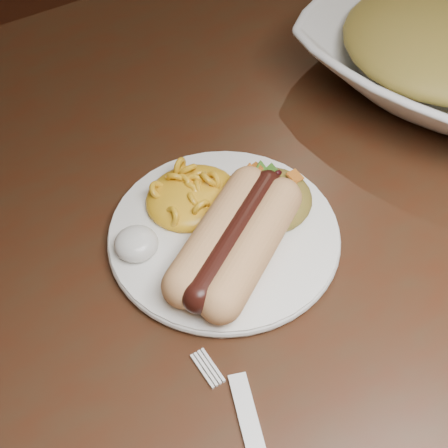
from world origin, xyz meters
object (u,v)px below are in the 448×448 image
table (261,251)px  serving_bowl (441,54)px  fork (252,433)px  plate (224,234)px

table → serving_bowl: size_ratio=5.16×
table → fork: size_ratio=11.29×
plate → serving_bowl: bearing=11.3°
serving_bowl → plate: bearing=-168.7°
table → plate: bearing=-160.4°
plate → serving_bowl: (0.35, 0.07, 0.03)m
table → plate: plate is taller
plate → serving_bowl: 0.36m
serving_bowl → fork: bearing=-150.8°
table → serving_bowl: serving_bowl is taller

